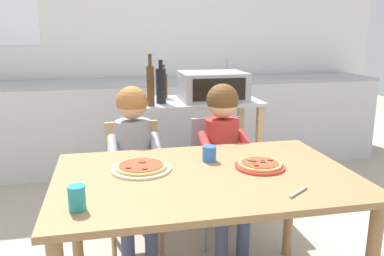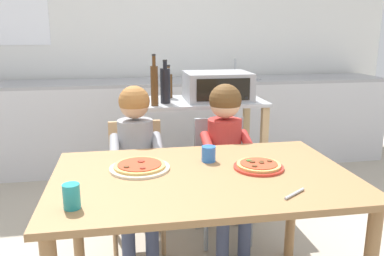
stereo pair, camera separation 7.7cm
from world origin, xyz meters
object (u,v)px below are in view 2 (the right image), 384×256
bottle_tall_green_wine (165,85)px  bottle_clear_vinegar (168,85)px  dining_table (203,192)px  serving_spoon (295,194)px  drinking_cup_teal (72,196)px  dining_chair_left (137,175)px  kitchen_island_cart (198,137)px  pizza_plate_cream (140,167)px  child_in_grey_shirt (136,151)px  bottle_slim_sauce (154,84)px  dining_chair_right (222,169)px  child_in_red_shirt (226,144)px  pizza_plate_red_rimmed (259,166)px  drinking_cup_blue (209,154)px  toaster_oven (217,86)px

bottle_tall_green_wine → bottle_clear_vinegar: bearing=78.2°
dining_table → serving_spoon: size_ratio=10.03×
drinking_cup_teal → dining_chair_left: bearing=75.1°
kitchen_island_cart → pizza_plate_cream: size_ratio=3.45×
kitchen_island_cart → child_in_grey_shirt: 0.78m
bottle_slim_sauce → dining_chair_right: 0.75m
kitchen_island_cart → bottle_tall_green_wine: bottle_tall_green_wine is taller
child_in_red_shirt → dining_chair_right: bearing=90.0°
dining_table → serving_spoon: bearing=-43.4°
bottle_slim_sauce → child_in_grey_shirt: (-0.15, -0.41, -0.35)m
dining_table → child_in_grey_shirt: (-0.29, 0.63, 0.03)m
drinking_cup_teal → bottle_slim_sauce: bearing=72.1°
bottle_clear_vinegar → drinking_cup_teal: bearing=-108.8°
pizza_plate_red_rimmed → serving_spoon: pizza_plate_red_rimmed is taller
bottle_slim_sauce → drinking_cup_blue: bottle_slim_sauce is taller
bottle_tall_green_wine → child_in_red_shirt: bottle_tall_green_wine is taller
dining_chair_left → dining_chair_right: (0.58, 0.00, 0.00)m
bottle_clear_vinegar → pizza_plate_cream: size_ratio=0.88×
bottle_clear_vinegar → drinking_cup_teal: bottle_clear_vinegar is taller
dining_table → drinking_cup_teal: 0.64m
pizza_plate_red_rimmed → drinking_cup_teal: drinking_cup_teal is taller
toaster_oven → serving_spoon: toaster_oven is taller
drinking_cup_blue → pizza_plate_cream: bearing=-170.5°
bottle_tall_green_wine → pizza_plate_red_rimmed: 1.19m
child_in_red_shirt → kitchen_island_cart: bearing=97.6°
bottle_tall_green_wine → drinking_cup_blue: bearing=-83.1°
bottle_clear_vinegar → dining_chair_left: bottle_clear_vinegar is taller
dining_table → drinking_cup_teal: size_ratio=14.39×
child_in_red_shirt → pizza_plate_red_rimmed: size_ratio=4.29×
child_in_grey_shirt → kitchen_island_cart: bearing=49.9°
bottle_slim_sauce → bottle_clear_vinegar: size_ratio=1.40×
dining_chair_left → serving_spoon: 1.25m
toaster_oven → dining_chair_right: toaster_oven is taller
kitchen_island_cart → dining_chair_right: 0.49m
pizza_plate_cream → drinking_cup_blue: (0.36, 0.06, 0.03)m
dining_chair_left → drinking_cup_teal: drinking_cup_teal is taller
kitchen_island_cart → child_in_red_shirt: child_in_red_shirt is taller
bottle_tall_green_wine → pizza_plate_cream: bottle_tall_green_wine is taller
toaster_oven → drinking_cup_teal: (-0.92, -1.48, -0.19)m
child_in_red_shirt → pizza_plate_red_rimmed: child_in_red_shirt is taller
dining_chair_left → drinking_cup_blue: (0.36, -0.57, 0.30)m
drinking_cup_blue → dining_table: bearing=-110.2°
dining_chair_right → child_in_red_shirt: size_ratio=0.77×
bottle_tall_green_wine → pizza_plate_cream: (-0.24, -1.02, -0.26)m
pizza_plate_red_rimmed → child_in_red_shirt: bearing=90.0°
bottle_clear_vinegar → dining_chair_left: 0.85m
toaster_oven → bottle_tall_green_wine: (-0.41, -0.07, 0.03)m
child_in_red_shirt → pizza_plate_cream: child_in_red_shirt is taller
dining_chair_left → dining_chair_right: same height
bottle_slim_sauce → pizza_plate_red_rimmed: (0.42, -1.02, -0.27)m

